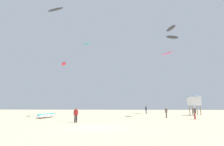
# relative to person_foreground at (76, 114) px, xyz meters

# --- Properties ---
(ground_plane) EXTENTS (120.00, 120.00, 0.00)m
(ground_plane) POSITION_rel_person_foreground_xyz_m (3.02, -4.31, -0.95)
(ground_plane) COLOR beige
(person_foreground) EXTENTS (0.48, 0.37, 1.62)m
(person_foreground) POSITION_rel_person_foreground_xyz_m (0.00, 0.00, 0.00)
(person_foreground) COLOR black
(person_foreground) RESTS_ON ground
(person_midground) EXTENTS (0.39, 0.54, 1.74)m
(person_midground) POSITION_rel_person_foreground_xyz_m (10.33, 19.42, 0.07)
(person_midground) COLOR navy
(person_midground) RESTS_ON ground
(person_left) EXTENTS (0.36, 0.50, 1.59)m
(person_left) POSITION_rel_person_foreground_xyz_m (12.01, 8.00, -0.02)
(person_left) COLOR #2D2D33
(person_left) RESTS_ON ground
(person_right) EXTENTS (0.38, 0.48, 1.70)m
(person_right) POSITION_rel_person_foreground_xyz_m (15.31, 5.54, 0.04)
(person_right) COLOR #B21E23
(person_right) RESTS_ON ground
(kite_grounded_near) EXTENTS (1.73, 5.28, 0.63)m
(kite_grounded_near) POSITION_rel_person_foreground_xyz_m (-6.76, 7.09, -0.65)
(kite_grounded_near) COLOR white
(kite_grounded_near) RESTS_ON ground
(lifeguard_tower) EXTENTS (2.30, 2.30, 4.15)m
(lifeguard_tower) POSITION_rel_person_foreground_xyz_m (19.61, 16.21, 2.11)
(lifeguard_tower) COLOR #8C704C
(lifeguard_tower) RESTS_ON ground
(kite_aloft_0) EXTENTS (3.70, 2.05, 0.78)m
(kite_aloft_0) POSITION_rel_person_foreground_xyz_m (18.49, 23.82, 18.77)
(kite_aloft_0) COLOR #2D2D33
(kite_aloft_1) EXTENTS (1.97, 2.47, 0.54)m
(kite_aloft_1) POSITION_rel_person_foreground_xyz_m (-6.45, 12.53, 9.10)
(kite_aloft_1) COLOR red
(kite_aloft_2) EXTENTS (3.15, 3.83, 0.73)m
(kite_aloft_2) POSITION_rel_person_foreground_xyz_m (16.99, 24.11, 14.41)
(kite_aloft_2) COLOR #E5598C
(kite_aloft_3) EXTENTS (1.81, 3.22, 0.51)m
(kite_aloft_3) POSITION_rel_person_foreground_xyz_m (15.55, 14.53, 16.91)
(kite_aloft_3) COLOR #2D2D33
(kite_aloft_4) EXTENTS (3.81, 2.15, 0.73)m
(kite_aloft_4) POSITION_rel_person_foreground_xyz_m (-7.78, 10.02, 19.54)
(kite_aloft_4) COLOR #2D2D33
(kite_aloft_5) EXTENTS (1.96, 1.67, 0.40)m
(kite_aloft_5) POSITION_rel_person_foreground_xyz_m (-1.86, 12.22, 13.09)
(kite_aloft_5) COLOR #19B29E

